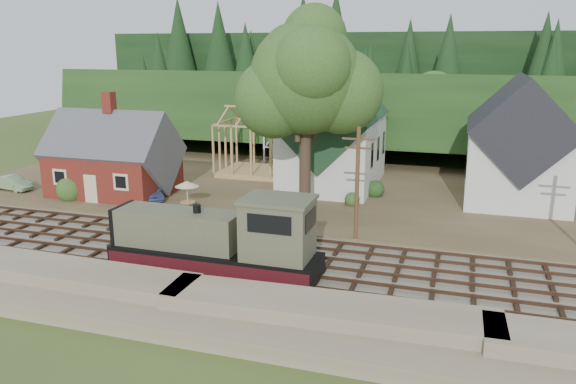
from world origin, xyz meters
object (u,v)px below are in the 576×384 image
(locomotive, at_px, (222,242))
(car_red, at_px, (523,194))
(car_blue, at_px, (152,191))
(patio_set, at_px, (187,185))
(car_green, at_px, (13,183))

(locomotive, distance_m, car_red, 28.62)
(car_blue, distance_m, patio_set, 4.38)
(locomotive, relative_size, car_blue, 3.16)
(car_green, relative_size, patio_set, 1.87)
(car_green, height_order, patio_set, patio_set)
(car_green, distance_m, patio_set, 17.93)
(car_red, bearing_deg, car_green, 125.26)
(car_red, bearing_deg, car_blue, 128.90)
(car_red, distance_m, patio_set, 28.43)
(car_red, relative_size, patio_set, 1.93)
(car_blue, height_order, patio_set, patio_set)
(car_red, height_order, patio_set, patio_set)
(locomotive, relative_size, car_red, 2.95)
(locomotive, height_order, car_red, locomotive)
(car_blue, xyz_separation_m, patio_set, (4.02, -1.28, 1.18))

